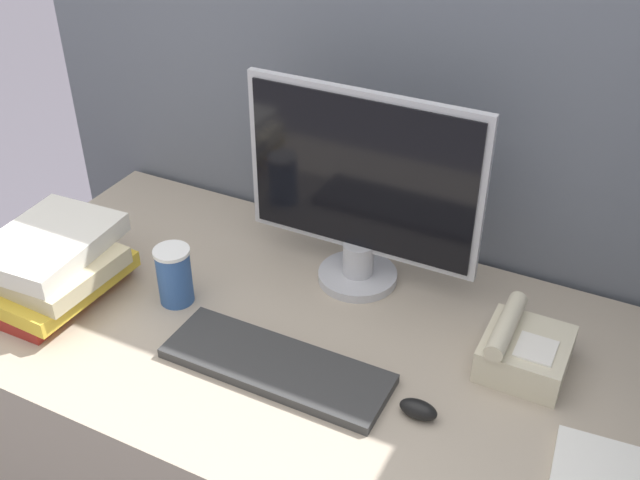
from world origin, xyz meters
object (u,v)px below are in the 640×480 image
(coffee_cup, at_px, (174,275))
(book_stack, at_px, (52,266))
(keyboard, at_px, (276,366))
(mouse, at_px, (418,409))
(monitor, at_px, (361,193))
(desk_telephone, at_px, (523,350))

(coffee_cup, relative_size, book_stack, 0.43)
(keyboard, xyz_separation_m, mouse, (0.28, 0.01, 0.01))
(monitor, bearing_deg, coffee_cup, -142.13)
(keyboard, distance_m, desk_telephone, 0.47)
(monitor, xyz_separation_m, desk_telephone, (0.39, -0.12, -0.18))
(coffee_cup, bearing_deg, mouse, -7.94)
(mouse, relative_size, desk_telephone, 0.39)
(monitor, relative_size, coffee_cup, 3.96)
(monitor, relative_size, book_stack, 1.69)
(monitor, height_order, desk_telephone, monitor)
(book_stack, bearing_deg, mouse, 1.18)
(monitor, xyz_separation_m, mouse, (0.26, -0.32, -0.20))
(desk_telephone, bearing_deg, monitor, 163.59)
(coffee_cup, bearing_deg, desk_telephone, 10.27)
(keyboard, bearing_deg, mouse, 2.07)
(keyboard, bearing_deg, coffee_cup, 162.89)
(monitor, distance_m, desk_telephone, 0.45)
(monitor, height_order, mouse, monitor)
(coffee_cup, bearing_deg, keyboard, -17.11)
(monitor, distance_m, keyboard, 0.40)
(keyboard, height_order, mouse, mouse)
(mouse, xyz_separation_m, book_stack, (-0.82, -0.02, 0.06))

